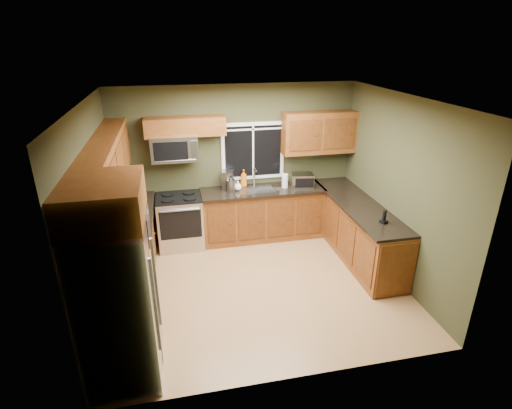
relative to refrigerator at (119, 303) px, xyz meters
name	(u,v)px	position (x,y,z in m)	size (l,w,h in m)	color
floor	(258,285)	(1.74, 1.30, -0.90)	(4.20, 4.20, 0.00)	#9F7246
ceiling	(258,100)	(1.74, 1.30, 1.80)	(4.20, 4.20, 0.00)	white
back_wall	(236,163)	(1.74, 3.10, 0.45)	(4.20, 4.20, 0.00)	#36371F
front_wall	(298,272)	(1.74, -0.50, 0.45)	(4.20, 4.20, 0.00)	#36371F
left_wall	(95,214)	(-0.36, 1.30, 0.45)	(3.60, 3.60, 0.00)	#36371F
right_wall	(398,190)	(3.84, 1.30, 0.45)	(3.60, 3.60, 0.00)	#36371F
window	(253,151)	(2.04, 3.08, 0.65)	(1.12, 0.03, 1.02)	white
base_cabinets_left	(131,255)	(-0.06, 1.78, -0.45)	(0.60, 2.65, 0.90)	brown
countertop_left	(129,226)	(-0.04, 1.78, 0.02)	(0.65, 2.65, 0.04)	black
base_cabinets_back	(263,214)	(2.15, 2.80, -0.45)	(2.17, 0.60, 0.90)	brown
countertop_back	(263,190)	(2.15, 2.78, 0.02)	(2.17, 0.65, 0.04)	black
base_cabinets_peninsula	(357,230)	(3.54, 1.84, -0.45)	(0.60, 2.52, 0.90)	brown
countertop_peninsula	(358,204)	(3.51, 1.85, 0.02)	(0.65, 2.50, 0.04)	black
upper_cabinets_left	(108,164)	(-0.20, 1.78, 0.96)	(0.33, 2.65, 0.72)	brown
upper_cabinets_back_left	(185,126)	(0.89, 2.94, 1.17)	(1.30, 0.33, 0.30)	brown
upper_cabinets_back_right	(319,133)	(3.19, 2.94, 0.96)	(1.30, 0.33, 0.72)	brown
upper_cabinet_over_fridge	(103,201)	(0.00, 0.00, 1.13)	(0.72, 0.90, 0.38)	brown
refrigerator	(119,303)	(0.00, 0.00, 0.00)	(0.74, 0.90, 1.80)	#B7B7BC
range	(180,221)	(0.69, 2.77, -0.43)	(0.76, 0.69, 0.94)	#B7B7BC
microwave	(174,148)	(0.69, 2.91, 0.83)	(0.76, 0.41, 0.42)	#B7B7BC
sink	(256,189)	(2.04, 2.79, 0.05)	(0.60, 0.42, 0.36)	slate
toaster_oven	(302,180)	(2.86, 2.76, 0.16)	(0.42, 0.34, 0.24)	#B7B7BC
coffee_maker	(228,180)	(1.56, 2.94, 0.19)	(0.25, 0.30, 0.32)	slate
kettle	(231,185)	(1.59, 2.77, 0.16)	(0.20, 0.20, 0.27)	#B7B7BC
paper_towel_roll	(285,181)	(2.55, 2.78, 0.16)	(0.14, 0.14, 0.28)	white
soap_bottle_a	(244,178)	(1.85, 3.00, 0.19)	(0.12, 0.12, 0.31)	#CF6613
soap_bottle_c	(238,186)	(1.72, 2.83, 0.12)	(0.13, 0.13, 0.17)	white
cordless_phone	(384,219)	(3.55, 1.09, 0.10)	(0.11, 0.11, 0.20)	black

